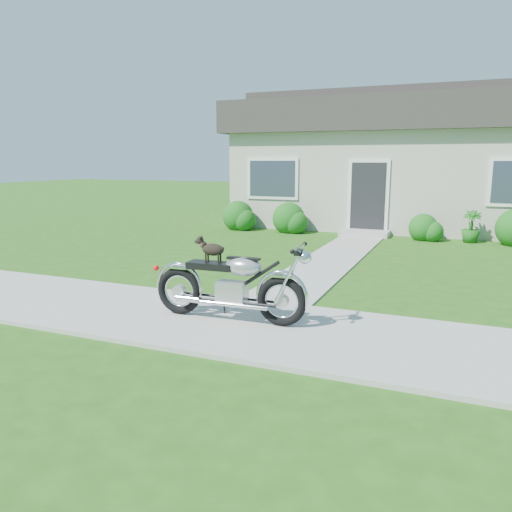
{
  "coord_description": "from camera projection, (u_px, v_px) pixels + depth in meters",
  "views": [
    {
      "loc": [
        1.1,
        -5.82,
        2.18
      ],
      "look_at": [
        -1.74,
        1.0,
        0.75
      ],
      "focal_mm": 35.0,
      "sensor_mm": 36.0,
      "label": 1
    }
  ],
  "objects": [
    {
      "name": "ground",
      "position": [
        356.0,
        341.0,
        6.11
      ],
      "size": [
        80.0,
        80.0,
        0.0
      ],
      "primitive_type": "plane",
      "color": "#235114",
      "rests_on": "ground"
    },
    {
      "name": "sidewalk",
      "position": [
        356.0,
        339.0,
        6.1
      ],
      "size": [
        24.0,
        2.2,
        0.04
      ],
      "primitive_type": "cube",
      "color": "#9E9B93",
      "rests_on": "ground"
    },
    {
      "name": "walkway",
      "position": [
        334.0,
        258.0,
        11.2
      ],
      "size": [
        1.2,
        8.0,
        0.03
      ],
      "primitive_type": "cube",
      "color": "#9E9B93",
      "rests_on": "ground"
    },
    {
      "name": "house",
      "position": [
        431.0,
        160.0,
        16.57
      ],
      "size": [
        12.6,
        7.03,
        4.5
      ],
      "color": "#B9B5A7",
      "rests_on": "ground"
    },
    {
      "name": "shrub_row",
      "position": [
        402.0,
        224.0,
        13.9
      ],
      "size": [
        10.91,
        1.03,
        1.03
      ],
      "color": "#195717",
      "rests_on": "ground"
    },
    {
      "name": "potted_plant_left",
      "position": [
        288.0,
        220.0,
        15.23
      ],
      "size": [
        0.59,
        0.67,
        0.71
      ],
      "primitive_type": "imported",
      "rotation": [
        0.0,
        0.0,
        4.65
      ],
      "color": "#1E5E18",
      "rests_on": "ground"
    },
    {
      "name": "potted_plant_right",
      "position": [
        471.0,
        227.0,
        13.27
      ],
      "size": [
        0.49,
        0.49,
        0.86
      ],
      "primitive_type": "imported",
      "rotation": [
        0.0,
        0.0,
        6.27
      ],
      "color": "#1C5F1A",
      "rests_on": "ground"
    },
    {
      "name": "motorcycle_with_dog",
      "position": [
        232.0,
        284.0,
        6.67
      ],
      "size": [
        2.22,
        0.6,
        1.12
      ],
      "rotation": [
        0.0,
        0.0,
        0.04
      ],
      "color": "black",
      "rests_on": "sidewalk"
    }
  ]
}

